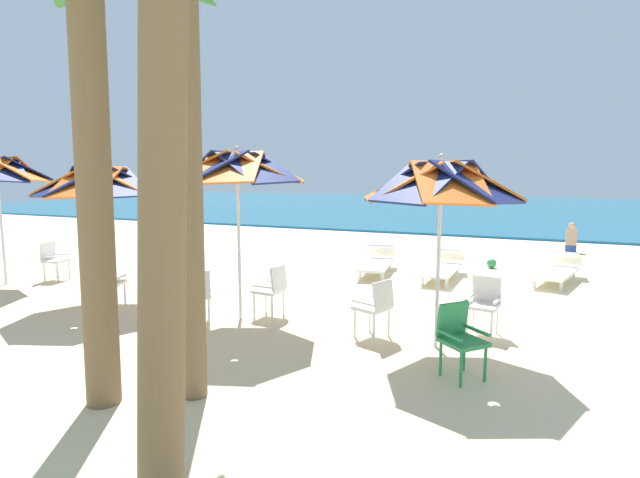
# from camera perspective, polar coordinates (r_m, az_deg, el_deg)

# --- Properties ---
(ground_plane) EXTENTS (80.00, 80.00, 0.00)m
(ground_plane) POSITION_cam_1_polar(r_m,az_deg,el_deg) (9.56, 19.74, -7.11)
(ground_plane) COLOR beige
(sea) EXTENTS (80.00, 36.00, 0.10)m
(sea) POSITION_cam_1_polar(r_m,az_deg,el_deg) (37.00, 23.06, 3.36)
(sea) COLOR #19607F
(sea) RESTS_ON ground
(surf_foam) EXTENTS (80.00, 0.70, 0.01)m
(surf_foam) POSITION_cam_1_polar(r_m,az_deg,el_deg) (18.78, 21.95, -0.19)
(surf_foam) COLOR white
(surf_foam) RESTS_ON ground
(beach_umbrella_0) EXTENTS (2.14, 2.14, 2.63)m
(beach_umbrella_0) POSITION_cam_1_polar(r_m,az_deg,el_deg) (6.56, 14.18, 6.40)
(beach_umbrella_0) COLOR silver
(beach_umbrella_0) RESTS_ON ground
(plastic_chair_0) EXTENTS (0.50, 0.53, 0.87)m
(plastic_chair_0) POSITION_cam_1_polar(r_m,az_deg,el_deg) (7.56, 18.92, -7.02)
(plastic_chair_0) COLOR white
(plastic_chair_0) RESTS_ON ground
(plastic_chair_1) EXTENTS (0.59, 0.57, 0.87)m
(plastic_chair_1) POSITION_cam_1_polar(r_m,az_deg,el_deg) (7.02, 6.65, -7.77)
(plastic_chair_1) COLOR white
(plastic_chair_1) RESTS_ON ground
(plastic_chair_2) EXTENTS (0.63, 0.63, 0.87)m
(plastic_chair_2) POSITION_cam_1_polar(r_m,az_deg,el_deg) (5.92, 16.25, -10.95)
(plastic_chair_2) COLOR #2D8C4C
(plastic_chair_2) RESTS_ON ground
(beach_umbrella_1) EXTENTS (2.26, 2.26, 2.81)m
(beach_umbrella_1) POSITION_cam_1_polar(r_m,az_deg,el_deg) (7.78, -9.80, 8.14)
(beach_umbrella_1) COLOR silver
(beach_umbrella_1) RESTS_ON ground
(plastic_chair_3) EXTENTS (0.63, 0.63, 0.87)m
(plastic_chair_3) POSITION_cam_1_polar(r_m,az_deg,el_deg) (7.91, -14.41, -6.21)
(plastic_chair_3) COLOR white
(plastic_chair_3) RESTS_ON ground
(plastic_chair_4) EXTENTS (0.49, 0.46, 0.87)m
(plastic_chair_4) POSITION_cam_1_polar(r_m,az_deg,el_deg) (8.04, -5.71, -5.79)
(plastic_chair_4) COLOR white
(plastic_chair_4) RESTS_ON ground
(beach_umbrella_2) EXTENTS (2.37, 2.37, 2.60)m
(beach_umbrella_2) POSITION_cam_1_polar(r_m,az_deg,el_deg) (9.71, -24.56, 6.11)
(beach_umbrella_2) COLOR silver
(beach_umbrella_2) RESTS_ON ground
(plastic_chair_5) EXTENTS (0.56, 0.58, 0.87)m
(plastic_chair_5) POSITION_cam_1_polar(r_m,az_deg,el_deg) (9.30, -23.93, -4.58)
(plastic_chair_5) COLOR white
(plastic_chair_5) RESTS_ON ground
(plastic_chair_6) EXTENTS (0.55, 0.52, 0.87)m
(plastic_chair_6) POSITION_cam_1_polar(r_m,az_deg,el_deg) (12.40, -29.13, -2.00)
(plastic_chair_6) COLOR white
(plastic_chair_6) RESTS_ON ground
(sun_lounger_0) EXTENTS (1.13, 2.23, 0.62)m
(sun_lounger_0) POSITION_cam_1_polar(r_m,az_deg,el_deg) (11.82, 26.39, -3.32)
(sun_lounger_0) COLOR white
(sun_lounger_0) RESTS_ON ground
(sun_lounger_1) EXTENTS (0.69, 2.16, 0.62)m
(sun_lounger_1) POSITION_cam_1_polar(r_m,az_deg,el_deg) (11.30, 14.38, -3.24)
(sun_lounger_1) COLOR white
(sun_lounger_1) RESTS_ON ground
(sun_lounger_2) EXTENTS (0.94, 2.21, 0.62)m
(sun_lounger_2) POSITION_cam_1_polar(r_m,az_deg,el_deg) (11.64, 6.77, -2.74)
(sun_lounger_2) COLOR white
(sun_lounger_2) RESTS_ON ground
(palm_tree_0) EXTENTS (2.98, 3.20, 5.05)m
(palm_tree_0) POSITION_cam_1_polar(r_m,az_deg,el_deg) (5.19, -15.43, 18.50)
(palm_tree_0) COLOR brown
(palm_tree_0) RESTS_ON ground
(palm_tree_1) EXTENTS (2.72, 3.17, 5.70)m
(palm_tree_1) POSITION_cam_1_polar(r_m,az_deg,el_deg) (3.79, -18.44, 22.22)
(palm_tree_1) COLOR brown
(palm_tree_1) RESTS_ON ground
(palm_tree_2) EXTENTS (2.73, 2.64, 4.61)m
(palm_tree_2) POSITION_cam_1_polar(r_m,az_deg,el_deg) (5.28, -25.72, 10.84)
(palm_tree_2) COLOR brown
(palm_tree_2) RESTS_ON ground
(beach_ball) EXTENTS (0.24, 0.24, 0.24)m
(beach_ball) POSITION_cam_1_polar(r_m,az_deg,el_deg) (13.03, 19.73, -2.75)
(beach_ball) COLOR #2D8C4C
(beach_ball) RESTS_ON ground
(beachgoer_seated) EXTENTS (0.30, 0.93, 0.92)m
(beachgoer_seated) POSITION_cam_1_polar(r_m,az_deg,el_deg) (16.90, 27.65, -0.32)
(beachgoer_seated) COLOR #2D4CA5
(beachgoer_seated) RESTS_ON ground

